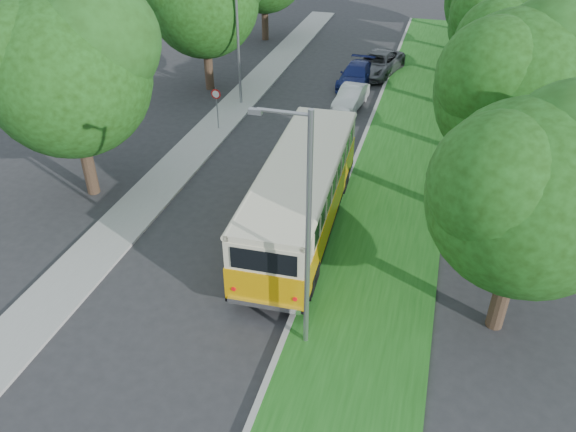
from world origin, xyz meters
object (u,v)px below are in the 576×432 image
(vintage_bus, at_px, (301,197))
(car_silver, at_px, (307,167))
(car_blue, at_px, (356,75))
(car_grey, at_px, (377,64))
(lamppost_near, at_px, (305,231))
(lamppost_far, at_px, (236,37))
(car_white, at_px, (351,97))

(vintage_bus, height_order, car_silver, vintage_bus)
(car_blue, distance_m, car_grey, 2.79)
(car_silver, bearing_deg, car_blue, 94.96)
(vintage_bus, bearing_deg, lamppost_near, -76.62)
(lamppost_near, bearing_deg, car_silver, 103.69)
(car_silver, relative_size, car_blue, 0.88)
(lamppost_near, relative_size, car_grey, 1.47)
(lamppost_near, height_order, car_grey, lamppost_near)
(lamppost_far, xyz_separation_m, car_silver, (6.41, -8.26, -3.39))
(car_silver, xyz_separation_m, car_grey, (1.02, 16.14, 0.03))
(lamppost_near, bearing_deg, vintage_bus, 105.43)
(lamppost_far, bearing_deg, car_blue, 39.70)
(car_white, xyz_separation_m, car_grey, (0.68, 6.48, 0.11))
(car_white, bearing_deg, car_silver, -85.88)
(vintage_bus, bearing_deg, lamppost_far, 118.16)
(vintage_bus, distance_m, car_white, 13.86)
(vintage_bus, bearing_deg, car_grey, 87.40)
(lamppost_near, relative_size, car_silver, 1.88)
(car_grey, bearing_deg, lamppost_near, -73.76)
(lamppost_near, height_order, car_silver, lamppost_near)
(car_blue, bearing_deg, car_silver, -87.78)
(lamppost_near, relative_size, lamppost_far, 1.07)
(lamppost_far, relative_size, vintage_bus, 0.68)
(car_white, distance_m, car_grey, 6.52)
(car_grey, bearing_deg, car_blue, -99.02)
(car_blue, bearing_deg, vintage_bus, -85.17)
(lamppost_far, bearing_deg, lamppost_near, -64.29)
(car_grey, bearing_deg, car_silver, -80.58)
(car_grey, bearing_deg, lamppost_far, -120.26)
(lamppost_far, bearing_deg, car_silver, -52.18)
(vintage_bus, bearing_deg, car_silver, 99.07)
(lamppost_far, distance_m, vintage_bus, 14.58)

